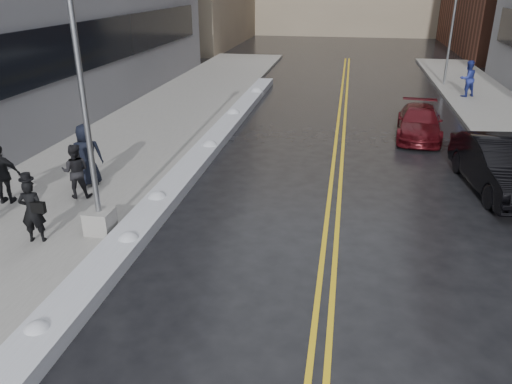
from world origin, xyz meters
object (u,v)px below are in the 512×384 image
at_px(lamppost, 89,143).
at_px(traffic_signal, 452,29).
at_px(pedestrian_d, 3,175).
at_px(car_maroon, 419,122).
at_px(pedestrian_c, 86,155).
at_px(pedestrian_east, 468,79).
at_px(car_black, 501,166).
at_px(pedestrian_fedora, 32,211).
at_px(pedestrian_b, 76,171).

relative_size(lamppost, traffic_signal, 1.27).
xyz_separation_m(pedestrian_d, car_maroon, (12.51, 9.45, -0.39)).
relative_size(traffic_signal, pedestrian_c, 3.09).
bearing_deg(traffic_signal, lamppost, -118.21).
relative_size(pedestrian_d, pedestrian_east, 0.89).
xyz_separation_m(lamppost, car_black, (10.80, 5.10, -1.71)).
xyz_separation_m(pedestrian_fedora, pedestrian_b, (-0.35, 2.70, 0.00)).
bearing_deg(pedestrian_c, traffic_signal, -152.39).
xyz_separation_m(traffic_signal, pedestrian_fedora, (-13.15, -22.71, -2.44)).
distance_m(lamppost, pedestrian_c, 3.77).
xyz_separation_m(pedestrian_east, car_maroon, (-3.39, -7.95, -0.50)).
bearing_deg(pedestrian_fedora, pedestrian_c, -95.34).
relative_size(lamppost, car_maroon, 1.77).
bearing_deg(pedestrian_b, pedestrian_c, -97.37).
relative_size(pedestrian_b, pedestrian_d, 0.94).
relative_size(lamppost, pedestrian_c, 3.92).
height_order(traffic_signal, pedestrian_fedora, traffic_signal).
bearing_deg(pedestrian_east, pedestrian_b, 22.66).
relative_size(pedestrian_fedora, car_black, 0.33).
height_order(pedestrian_c, pedestrian_east, same).
distance_m(lamppost, pedestrian_east, 22.43).
relative_size(pedestrian_c, car_black, 0.39).
height_order(traffic_signal, pedestrian_east, traffic_signal).
bearing_deg(traffic_signal, pedestrian_c, -125.63).
xyz_separation_m(pedestrian_fedora, pedestrian_east, (13.74, 19.34, 0.16)).
bearing_deg(pedestrian_c, car_black, 162.79).
relative_size(pedestrian_c, car_maroon, 0.45).
xyz_separation_m(pedestrian_fedora, pedestrian_c, (-0.49, 3.68, 0.16)).
relative_size(lamppost, pedestrian_east, 3.92).
bearing_deg(pedestrian_b, car_maroon, -156.76).
xyz_separation_m(lamppost, pedestrian_d, (-3.50, 1.23, -1.52)).
distance_m(pedestrian_c, pedestrian_d, 2.41).
bearing_deg(pedestrian_d, pedestrian_c, -143.96).
height_order(pedestrian_east, car_maroon, pedestrian_east).
bearing_deg(pedestrian_east, car_maroon, 39.86).
height_order(pedestrian_c, pedestrian_d, pedestrian_c).
bearing_deg(car_maroon, pedestrian_east, 72.38).
xyz_separation_m(pedestrian_fedora, pedestrian_d, (-2.16, 1.94, 0.06)).
height_order(pedestrian_b, pedestrian_east, pedestrian_east).
height_order(pedestrian_c, car_maroon, pedestrian_c).
bearing_deg(pedestrian_d, traffic_signal, -136.57).
bearing_deg(pedestrian_d, car_black, -175.07).
bearing_deg(traffic_signal, car_black, -93.39).
relative_size(pedestrian_fedora, pedestrian_c, 0.84).
bearing_deg(pedestrian_b, pedestrian_east, -146.07).
bearing_deg(car_black, lamppost, -161.89).
xyz_separation_m(traffic_signal, pedestrian_d, (-15.30, -20.77, -2.39)).
bearing_deg(car_black, car_maroon, 100.61).
xyz_separation_m(pedestrian_b, pedestrian_c, (-0.14, 0.97, 0.16)).
height_order(car_black, car_maroon, car_black).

